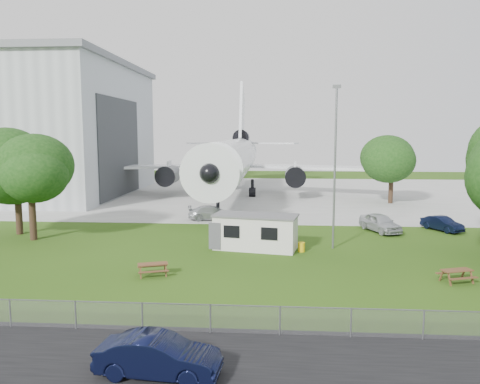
# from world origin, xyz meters

# --- Properties ---
(ground) EXTENTS (160.00, 160.00, 0.00)m
(ground) POSITION_xyz_m (0.00, 0.00, 0.00)
(ground) COLOR #375B15
(asphalt_strip) EXTENTS (120.00, 8.00, 0.02)m
(asphalt_strip) POSITION_xyz_m (0.00, -13.00, 0.01)
(asphalt_strip) COLOR black
(asphalt_strip) RESTS_ON ground
(concrete_apron) EXTENTS (120.00, 46.00, 0.03)m
(concrete_apron) POSITION_xyz_m (0.00, 38.00, 0.01)
(concrete_apron) COLOR #B7B7B2
(concrete_apron) RESTS_ON ground
(airliner) EXTENTS (46.36, 47.73, 17.69)m
(airliner) POSITION_xyz_m (-2.00, 35.86, 5.27)
(airliner) COLOR white
(airliner) RESTS_ON ground
(site_cabin) EXTENTS (6.95, 3.83, 2.62)m
(site_cabin) POSITION_xyz_m (2.38, 5.57, 1.31)
(site_cabin) COLOR silver
(site_cabin) RESTS_ON ground
(picnic_west) EXTENTS (2.18, 1.99, 0.76)m
(picnic_west) POSITION_xyz_m (-3.62, -1.50, 0.00)
(picnic_west) COLOR brown
(picnic_west) RESTS_ON ground
(picnic_east) EXTENTS (2.18, 1.99, 0.76)m
(picnic_east) POSITION_xyz_m (14.36, -1.52, 0.00)
(picnic_east) COLOR brown
(picnic_east) RESTS_ON ground
(fence) EXTENTS (58.00, 0.04, 1.30)m
(fence) POSITION_xyz_m (0.00, -9.50, 0.00)
(fence) COLOR gray
(fence) RESTS_ON ground
(lamp_mast) EXTENTS (0.16, 0.16, 12.00)m
(lamp_mast) POSITION_xyz_m (8.20, 6.20, 6.00)
(lamp_mast) COLOR slate
(lamp_mast) RESTS_ON ground
(tree_west_big) EXTENTS (7.68, 7.68, 9.68)m
(tree_west_big) POSITION_xyz_m (-18.13, 9.39, 5.83)
(tree_west_big) COLOR #382619
(tree_west_big) RESTS_ON ground
(tree_west_small) EXTENTS (6.53, 6.53, 8.70)m
(tree_west_small) POSITION_xyz_m (-15.82, 7.36, 5.42)
(tree_west_small) COLOR #382619
(tree_west_small) RESTS_ON ground
(tree_far_apron) EXTENTS (6.64, 6.64, 8.77)m
(tree_far_apron) POSITION_xyz_m (18.19, 29.87, 5.44)
(tree_far_apron) COLOR #382619
(tree_far_apron) RESTS_ON ground
(car_centre_sedan) EXTENTS (4.57, 1.94, 1.47)m
(car_centre_sedan) POSITION_xyz_m (-0.36, -13.21, 0.73)
(car_centre_sedan) COLOR black
(car_centre_sedan) RESTS_ON ground
(car_ne_hatch) EXTENTS (3.41, 5.04, 1.59)m
(car_ne_hatch) POSITION_xyz_m (13.10, 12.57, 0.80)
(car_ne_hatch) COLOR #A4A6AB
(car_ne_hatch) RESTS_ON ground
(car_ne_sedan) EXTENTS (3.07, 4.04, 1.28)m
(car_ne_sedan) POSITION_xyz_m (18.68, 13.33, 0.64)
(car_ne_sedan) COLOR black
(car_ne_sedan) RESTS_ON ground
(car_apron_van) EXTENTS (5.11, 2.68, 1.41)m
(car_apron_van) POSITION_xyz_m (-2.39, 17.14, 0.71)
(car_apron_van) COLOR silver
(car_apron_van) RESTS_ON ground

